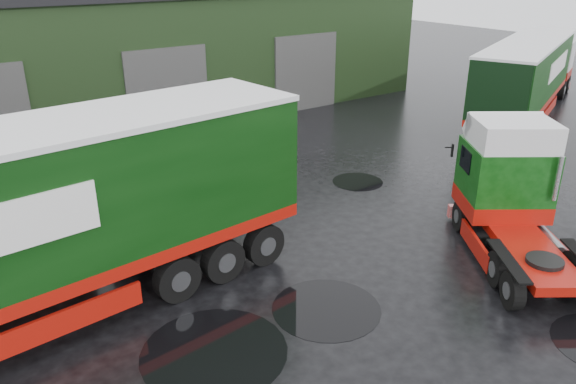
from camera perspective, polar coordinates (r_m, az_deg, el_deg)
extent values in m
plane|color=black|center=(15.36, 3.50, -7.73)|extent=(100.00, 100.00, 0.00)
cube|color=black|center=(32.30, -16.76, 13.38)|extent=(32.00, 12.00, 6.00)
cylinder|color=black|center=(12.55, -7.51, -15.78)|extent=(3.15, 3.15, 0.01)
cylinder|color=black|center=(21.16, 7.08, 1.05)|extent=(1.88, 1.88, 0.01)
cylinder|color=black|center=(13.76, 3.92, -11.73)|extent=(2.62, 2.62, 0.01)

